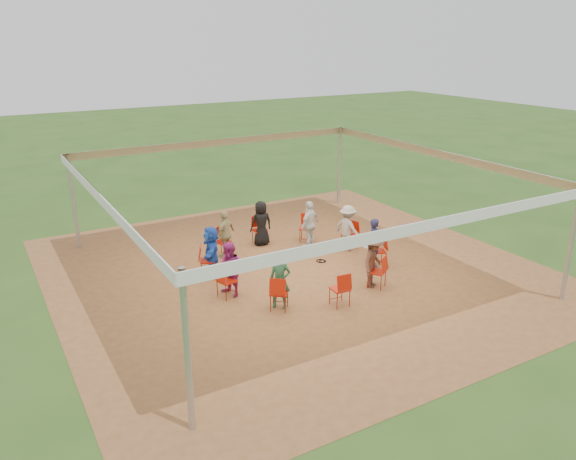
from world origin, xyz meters
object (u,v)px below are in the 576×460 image
person_seated_6 (280,280)px  person_seated_7 (373,261)px  chair_4 (222,242)px  chair_1 (350,235)px  chair_5 (208,261)px  chair_7 (279,293)px  chair_8 (340,289)px  person_seated_1 (348,228)px  person_seated_5 (230,270)px  cable_coil (321,261)px  person_seated_0 (374,242)px  chair_2 (306,228)px  person_seated_4 (211,251)px  person_seated_2 (261,223)px  chair_0 (378,251)px  chair_6 (227,281)px  standing_person (310,224)px  laptop (369,244)px  chair_3 (260,230)px  person_seated_3 (225,234)px

person_seated_6 → person_seated_7: same height
chair_4 → person_seated_6: 3.89m
chair_1 → chair_5: bearing=72.0°
chair_7 → chair_5: bearing=144.0°
chair_8 → person_seated_1: bearing=55.0°
person_seated_5 → cable_coil: (3.29, 0.75, -0.71)m
chair_1 → person_seated_7: person_seated_7 is taller
person_seated_0 → person_seated_1: size_ratio=1.00×
chair_5 → chair_2: bearing=126.0°
chair_4 → person_seated_4: person_seated_4 is taller
chair_1 → person_seated_2: (-2.24, 1.72, 0.28)m
chair_0 → chair_2: size_ratio=1.00×
person_seated_0 → chair_7: bearing=127.0°
cable_coil → chair_6: bearing=-167.1°
chair_5 → standing_person: standing_person is taller
standing_person → cable_coil: bearing=49.6°
chair_0 → chair_1: bearing=18.0°
person_seated_4 → person_seated_6: same height
person_seated_4 → laptop: person_seated_4 is taller
standing_person → chair_6: bearing=2.7°
chair_3 → person_seated_7: 4.57m
chair_2 → person_seated_0: person_seated_0 is taller
chair_1 → standing_person: size_ratio=0.59×
chair_7 → person_seated_6: bearing=90.0°
person_seated_5 → chair_1: bearing=90.0°
person_seated_6 → person_seated_0: bearing=54.0°
chair_4 → person_seated_1: size_ratio=0.62×
cable_coil → laptop: 1.53m
person_seated_7 → chair_3: bearing=71.5°
chair_7 → chair_3: bearing=108.0°
cable_coil → person_seated_3: bearing=141.7°
chair_5 → person_seated_0: size_ratio=0.62×
person_seated_6 → person_seated_5: bearing=162.0°
person_seated_0 → person_seated_2: bearing=54.0°
person_seated_1 → chair_6: bearing=90.0°
chair_0 → chair_8: size_ratio=1.00×
person_seated_6 → cable_coil: person_seated_6 is taller
person_seated_0 → cable_coil: bearing=69.7°
chair_1 → chair_4: size_ratio=1.00×
person_seated_1 → person_seated_4: bearing=72.0°
chair_2 → chair_4: 2.89m
chair_3 → person_seated_0: 3.89m
chair_1 → standing_person: bearing=39.7°
chair_0 → laptop: size_ratio=2.37×
person_seated_4 → chair_3: bearing=146.0°
chair_3 → person_seated_2: 0.30m
cable_coil → chair_2: bearing=73.0°
person_seated_5 → laptop: size_ratio=3.81×
person_seated_6 → cable_coil: bearing=77.5°
laptop → chair_6: bearing=109.1°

